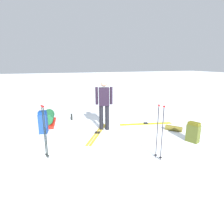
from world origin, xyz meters
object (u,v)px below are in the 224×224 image
ski_pair_far (98,133)px  gear_sled (48,118)px  ski_pair_near (146,124)px  sleeping_mat_rolled (174,128)px  skier_standing (104,102)px  thermos_bottle (72,117)px  ski_poles_planted_far (45,129)px  backpack_bright (193,132)px  ski_poles_planted_near (160,130)px  backpack_large_dark (43,122)px

ski_pair_far → gear_sled: (-1.56, -1.46, 0.21)m
ski_pair_near → sleeping_mat_rolled: 1.09m
skier_standing → ski_pair_near: bearing=90.4°
ski_pair_near → ski_pair_far: size_ratio=1.09×
ski_pair_far → ski_pair_near: bearing=98.8°
thermos_bottle → gear_sled: bearing=-75.1°
sleeping_mat_rolled → thermos_bottle: size_ratio=2.12×
ski_pair_far → thermos_bottle: size_ratio=6.89×
ski_poles_planted_far → ski_pair_far: bearing=125.0°
ski_pair_near → backpack_bright: size_ratio=3.30×
ski_poles_planted_near → gear_sled: 4.39m
skier_standing → ski_poles_planted_far: size_ratio=1.30×
thermos_bottle → ski_pair_far: bearing=17.5°
backpack_bright → ski_pair_far: bearing=-123.2°
backpack_bright → thermos_bottle: backpack_bright is taller
sleeping_mat_rolled → skier_standing: bearing=-113.5°
skier_standing → thermos_bottle: (-1.50, -0.90, -0.82)m
skier_standing → sleeping_mat_rolled: 2.51m
backpack_large_dark → ski_poles_planted_near: size_ratio=0.55×
backpack_large_dark → backpack_bright: backpack_large_dark is taller
ski_pair_near → thermos_bottle: thermos_bottle is taller
sleeping_mat_rolled → ski_pair_far: bearing=-104.6°
ski_pair_near → ski_poles_planted_near: size_ratio=1.48×
ski_poles_planted_far → thermos_bottle: 3.14m
skier_standing → thermos_bottle: skier_standing is taller
skier_standing → ski_poles_planted_near: size_ratio=1.28×
ski_poles_planted_far → backpack_bright: bearing=83.3°
ski_pair_far → backpack_bright: 2.91m
ski_poles_planted_far → thermos_bottle: size_ratio=5.01×
backpack_bright → ski_poles_planted_far: ski_poles_planted_far is taller
skier_standing → ski_poles_planted_far: bearing=-53.8°
skier_standing → ski_poles_planted_near: (2.39, 0.58, -0.22)m
ski_pair_near → ski_pair_far: bearing=-81.2°
backpack_bright → sleeping_mat_rolled: bearing=175.8°
ski_pair_far → thermos_bottle: (-1.80, -0.57, 0.12)m
ski_poles_planted_near → sleeping_mat_rolled: size_ratio=2.41×
gear_sled → ski_poles_planted_far: bearing=-2.8°
skier_standing → backpack_bright: (1.88, 2.09, -0.66)m
sleeping_mat_rolled → ski_pair_near: bearing=-151.4°
sleeping_mat_rolled → backpack_bright: bearing=-4.2°
ski_poles_planted_near → sleeping_mat_rolled: ski_poles_planted_near is taller
gear_sled → sleeping_mat_rolled: 4.53m
ski_poles_planted_near → ski_poles_planted_far: bearing=-111.5°
ski_pair_near → sleeping_mat_rolled: bearing=28.6°
backpack_bright → ski_poles_planted_far: 4.06m
backpack_bright → gear_sled: bearing=-129.0°
ski_poles_planted_near → ski_pair_far: bearing=-156.5°
backpack_large_dark → thermos_bottle: backpack_large_dark is taller
ski_pair_far → sleeping_mat_rolled: (0.65, 2.49, 0.08)m
backpack_bright → ski_poles_planted_far: (-0.47, -4.01, 0.43)m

